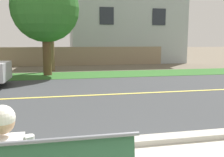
% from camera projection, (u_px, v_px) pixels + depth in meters
% --- Properties ---
extents(ground_plane, '(140.00, 140.00, 0.00)m').
position_uv_depth(ground_plane, '(91.00, 87.00, 9.81)').
color(ground_plane, '#665B4C').
extents(curb_edge, '(44.00, 0.30, 0.11)m').
position_uv_depth(curb_edge, '(128.00, 142.00, 4.32)').
color(curb_edge, '#ADA89E').
rests_on(curb_edge, ground_plane).
extents(street_asphalt, '(52.00, 8.00, 0.01)m').
position_uv_depth(street_asphalt, '(96.00, 95.00, 8.35)').
color(street_asphalt, '#383A3D').
rests_on(street_asphalt, ground_plane).
extents(road_centre_line, '(48.00, 0.14, 0.01)m').
position_uv_depth(road_centre_line, '(96.00, 95.00, 8.35)').
color(road_centre_line, '#E0CC4C').
rests_on(road_centre_line, ground_plane).
extents(far_verge_grass, '(48.00, 2.80, 0.02)m').
position_uv_depth(far_verge_grass, '(82.00, 75.00, 13.46)').
color(far_verge_grass, '#2D6026').
rests_on(far_verge_grass, ground_plane).
extents(shade_tree_left, '(3.52, 3.52, 5.80)m').
position_uv_depth(shade_tree_left, '(47.00, 3.00, 12.76)').
color(shade_tree_left, brown).
rests_on(shade_tree_left, ground_plane).
extents(garden_wall, '(13.00, 0.36, 1.40)m').
position_uv_depth(garden_wall, '(80.00, 56.00, 18.93)').
color(garden_wall, gray).
rests_on(garden_wall, ground_plane).
extents(house_across_street, '(10.18, 6.91, 7.41)m').
position_uv_depth(house_across_street, '(123.00, 20.00, 22.41)').
color(house_across_street, '#A3ADB2').
rests_on(house_across_street, ground_plane).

